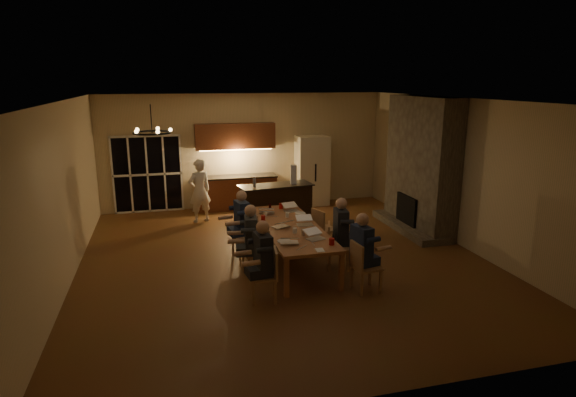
% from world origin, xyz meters
% --- Properties ---
extents(floor, '(9.00, 9.00, 0.00)m').
position_xyz_m(floor, '(0.00, 0.00, 0.00)').
color(floor, brown).
rests_on(floor, ground).
extents(back_wall, '(8.00, 0.04, 3.20)m').
position_xyz_m(back_wall, '(0.00, 4.52, 1.60)').
color(back_wall, beige).
rests_on(back_wall, ground).
extents(left_wall, '(0.04, 9.00, 3.20)m').
position_xyz_m(left_wall, '(-4.02, 0.00, 1.60)').
color(left_wall, beige).
rests_on(left_wall, ground).
extents(right_wall, '(0.04, 9.00, 3.20)m').
position_xyz_m(right_wall, '(4.02, 0.00, 1.60)').
color(right_wall, beige).
rests_on(right_wall, ground).
extents(ceiling, '(8.00, 9.00, 0.04)m').
position_xyz_m(ceiling, '(0.00, 0.00, 3.22)').
color(ceiling, white).
rests_on(ceiling, back_wall).
extents(french_doors, '(1.86, 0.08, 2.10)m').
position_xyz_m(french_doors, '(-2.70, 4.47, 1.05)').
color(french_doors, black).
rests_on(french_doors, ground).
extents(fireplace, '(0.58, 2.50, 3.20)m').
position_xyz_m(fireplace, '(3.70, 1.20, 1.60)').
color(fireplace, '#60594B').
rests_on(fireplace, ground).
extents(kitchenette, '(2.24, 0.68, 2.40)m').
position_xyz_m(kitchenette, '(-0.30, 4.20, 1.20)').
color(kitchenette, brown).
rests_on(kitchenette, ground).
extents(refrigerator, '(0.90, 0.68, 2.00)m').
position_xyz_m(refrigerator, '(1.90, 4.15, 1.00)').
color(refrigerator, beige).
rests_on(refrigerator, ground).
extents(dining_table, '(1.10, 3.24, 0.75)m').
position_xyz_m(dining_table, '(0.11, -0.14, 0.38)').
color(dining_table, '#9F633F').
rests_on(dining_table, ground).
extents(bar_island, '(1.87, 0.91, 1.08)m').
position_xyz_m(bar_island, '(0.36, 2.18, 0.54)').
color(bar_island, black).
rests_on(bar_island, ground).
extents(chair_left_near, '(0.49, 0.49, 0.89)m').
position_xyz_m(chair_left_near, '(-0.77, -1.73, 0.45)').
color(chair_left_near, '#A98454').
rests_on(chair_left_near, ground).
extents(chair_left_mid, '(0.50, 0.50, 0.89)m').
position_xyz_m(chair_left_mid, '(-0.70, -0.59, 0.45)').
color(chair_left_mid, '#A98454').
rests_on(chair_left_mid, ground).
extents(chair_left_far, '(0.54, 0.54, 0.89)m').
position_xyz_m(chair_left_far, '(-0.74, 0.40, 0.45)').
color(chair_left_far, '#A98454').
rests_on(chair_left_far, ground).
extents(chair_right_near, '(0.48, 0.48, 0.89)m').
position_xyz_m(chair_right_near, '(1.03, -1.79, 0.45)').
color(chair_right_near, '#A98454').
rests_on(chair_right_near, ground).
extents(chair_right_mid, '(0.56, 0.56, 0.89)m').
position_xyz_m(chair_right_mid, '(0.93, -0.70, 0.45)').
color(chair_right_mid, '#A98454').
rests_on(chair_right_mid, ground).
extents(chair_right_far, '(0.56, 0.56, 0.89)m').
position_xyz_m(chair_right_far, '(1.04, 0.43, 0.45)').
color(chair_right_far, '#A98454').
rests_on(chair_right_far, ground).
extents(person_left_near, '(0.66, 0.66, 1.38)m').
position_xyz_m(person_left_near, '(-0.77, -1.71, 0.69)').
color(person_left_near, '#24272E').
rests_on(person_left_near, ground).
extents(person_right_near, '(0.71, 0.71, 1.38)m').
position_xyz_m(person_right_near, '(0.96, -1.71, 0.69)').
color(person_right_near, '#1D2948').
rests_on(person_right_near, ground).
extents(person_left_mid, '(0.67, 0.67, 1.38)m').
position_xyz_m(person_left_mid, '(-0.78, -0.67, 0.69)').
color(person_left_mid, '#383E42').
rests_on(person_left_mid, ground).
extents(person_right_mid, '(0.67, 0.67, 1.38)m').
position_xyz_m(person_right_mid, '(1.00, -0.60, 0.69)').
color(person_right_mid, '#24272E').
rests_on(person_right_mid, ground).
extents(person_left_far, '(0.70, 0.70, 1.38)m').
position_xyz_m(person_left_far, '(-0.76, 0.50, 0.69)').
color(person_left_far, '#1D2948').
rests_on(person_left_far, ground).
extents(standing_person, '(0.69, 0.56, 1.63)m').
position_xyz_m(standing_person, '(-1.41, 3.15, 0.81)').
color(standing_person, white).
rests_on(standing_person, ground).
extents(chandelier, '(0.61, 0.61, 0.03)m').
position_xyz_m(chandelier, '(-2.40, -0.93, 2.75)').
color(chandelier, black).
rests_on(chandelier, ceiling).
extents(laptop_a, '(0.37, 0.33, 0.23)m').
position_xyz_m(laptop_a, '(-0.17, -1.11, 0.86)').
color(laptop_a, silver).
rests_on(laptop_a, dining_table).
extents(laptop_b, '(0.40, 0.37, 0.23)m').
position_xyz_m(laptop_b, '(0.35, -1.04, 0.86)').
color(laptop_b, silver).
rests_on(laptop_b, dining_table).
extents(laptop_c, '(0.41, 0.39, 0.23)m').
position_xyz_m(laptop_c, '(-0.10, -0.15, 0.86)').
color(laptop_c, silver).
rests_on(laptop_c, dining_table).
extents(laptop_d, '(0.34, 0.30, 0.23)m').
position_xyz_m(laptop_d, '(0.40, -0.16, 0.86)').
color(laptop_d, silver).
rests_on(laptop_d, dining_table).
extents(laptop_e, '(0.39, 0.36, 0.23)m').
position_xyz_m(laptop_e, '(-0.14, 0.91, 0.86)').
color(laptop_e, silver).
rests_on(laptop_e, dining_table).
extents(laptop_f, '(0.37, 0.33, 0.23)m').
position_xyz_m(laptop_f, '(0.41, 0.89, 0.86)').
color(laptop_f, silver).
rests_on(laptop_f, dining_table).
extents(mug_front, '(0.08, 0.08, 0.10)m').
position_xyz_m(mug_front, '(0.07, -0.59, 0.80)').
color(mug_front, white).
rests_on(mug_front, dining_table).
extents(mug_mid, '(0.07, 0.07, 0.10)m').
position_xyz_m(mug_mid, '(0.20, 0.47, 0.80)').
color(mug_mid, white).
rests_on(mug_mid, dining_table).
extents(mug_back, '(0.07, 0.07, 0.10)m').
position_xyz_m(mug_back, '(-0.22, 0.70, 0.80)').
color(mug_back, white).
rests_on(mug_back, dining_table).
extents(redcup_near, '(0.10, 0.10, 0.12)m').
position_xyz_m(redcup_near, '(0.52, -1.40, 0.81)').
color(redcup_near, '#AF0E0B').
rests_on(redcup_near, dining_table).
extents(redcup_mid, '(0.08, 0.08, 0.12)m').
position_xyz_m(redcup_mid, '(-0.35, 0.32, 0.81)').
color(redcup_mid, '#AF0E0B').
rests_on(redcup_mid, dining_table).
extents(redcup_far, '(0.09, 0.09, 0.12)m').
position_xyz_m(redcup_far, '(0.24, 1.19, 0.81)').
color(redcup_far, '#AF0E0B').
rests_on(redcup_far, dining_table).
extents(can_silver, '(0.07, 0.07, 0.12)m').
position_xyz_m(can_silver, '(0.18, -0.78, 0.81)').
color(can_silver, '#B2B2B7').
rests_on(can_silver, dining_table).
extents(can_cola, '(0.06, 0.06, 0.12)m').
position_xyz_m(can_cola, '(0.00, 1.25, 0.81)').
color(can_cola, '#3F0F0C').
rests_on(can_cola, dining_table).
extents(plate_near, '(0.26, 0.26, 0.02)m').
position_xyz_m(plate_near, '(0.43, -0.72, 0.76)').
color(plate_near, white).
rests_on(plate_near, dining_table).
extents(plate_left, '(0.25, 0.25, 0.02)m').
position_xyz_m(plate_left, '(-0.24, -1.02, 0.76)').
color(plate_left, white).
rests_on(plate_left, dining_table).
extents(plate_far, '(0.23, 0.23, 0.02)m').
position_xyz_m(plate_far, '(0.55, 0.68, 0.76)').
color(plate_far, white).
rests_on(plate_far, dining_table).
extents(notepad, '(0.15, 0.20, 0.01)m').
position_xyz_m(notepad, '(0.23, -1.62, 0.76)').
color(notepad, white).
rests_on(notepad, dining_table).
extents(bar_bottle, '(0.08, 0.08, 0.24)m').
position_xyz_m(bar_bottle, '(-0.18, 2.13, 1.20)').
color(bar_bottle, '#99999E').
rests_on(bar_bottle, bar_island).
extents(bar_blender, '(0.17, 0.17, 0.46)m').
position_xyz_m(bar_blender, '(0.81, 2.21, 1.31)').
color(bar_blender, silver).
rests_on(bar_blender, bar_island).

